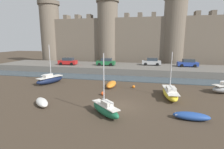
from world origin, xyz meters
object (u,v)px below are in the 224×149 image
sailboat_foreground_centre (105,109)px  mooring_buoy_mid_mud (103,93)px  car_quay_centre_east (152,62)px  rowboat_midflat_centre (191,116)px  mooring_buoy_near_shore (134,87)px  car_quay_east (106,62)px  sailboat_foreground_left (170,93)px  car_quay_west (68,61)px  rowboat_foreground_right (111,84)px  car_quay_centre_west (188,63)px  sailboat_midflat_left (50,80)px  rowboat_near_channel_left (42,102)px

sailboat_foreground_centre → mooring_buoy_mid_mud: 6.01m
sailboat_foreground_centre → car_quay_centre_east: bearing=80.3°
rowboat_midflat_centre → mooring_buoy_mid_mud: rowboat_midflat_centre is taller
mooring_buoy_near_shore → rowboat_midflat_centre: bearing=-57.4°
mooring_buoy_mid_mud → car_quay_east: car_quay_east is taller
sailboat_foreground_left → mooring_buoy_mid_mud: bearing=-173.5°
sailboat_foreground_left → car_quay_west: (-20.76, 14.77, 1.56)m
rowboat_foreground_right → car_quay_centre_east: car_quay_centre_east is taller
car_quay_west → sailboat_foreground_centre: bearing=-56.3°
car_quay_centre_west → car_quay_east: (-17.31, -1.76, 0.00)m
rowboat_midflat_centre → sailboat_foreground_left: bearing=101.3°
sailboat_midflat_left → car_quay_west: (-2.52, 11.63, 1.50)m
rowboat_near_channel_left → rowboat_midflat_centre: (14.94, -0.23, -0.02)m
rowboat_near_channel_left → mooring_buoy_mid_mud: rowboat_near_channel_left is taller
car_quay_east → car_quay_west: bearing=-173.7°
sailboat_foreground_left → mooring_buoy_mid_mud: 8.35m
sailboat_foreground_left → mooring_buoy_near_shore: bearing=145.2°
sailboat_midflat_left → sailboat_foreground_left: bearing=-9.8°
car_quay_centre_east → car_quay_west: same height
rowboat_near_channel_left → rowboat_midflat_centre: 14.94m
mooring_buoy_mid_mud → mooring_buoy_near_shore: (3.52, 4.26, -0.03)m
sailboat_midflat_left → mooring_buoy_mid_mud: bearing=-22.3°
car_quay_centre_east → rowboat_midflat_centre: bearing=-82.0°
rowboat_midflat_centre → car_quay_centre_west: bearing=80.3°
rowboat_foreground_right → car_quay_centre_east: bearing=68.5°
sailboat_midflat_left → rowboat_near_channel_left: sailboat_midflat_left is taller
rowboat_midflat_centre → car_quay_west: (-21.96, 20.76, 1.78)m
sailboat_foreground_centre → sailboat_foreground_left: bearing=45.8°
sailboat_midflat_left → rowboat_foreground_right: sailboat_midflat_left is taller
sailboat_midflat_left → rowboat_near_channel_left: bearing=-63.2°
rowboat_midflat_centre → mooring_buoy_mid_mud: (-9.49, 5.05, -0.12)m
mooring_buoy_mid_mud → mooring_buoy_near_shore: size_ratio=1.15×
sailboat_foreground_left → rowboat_near_channel_left: 14.90m
car_quay_centre_east → sailboat_foreground_centre: bearing=-99.7°
rowboat_midflat_centre → rowboat_foreground_right: bearing=135.2°
sailboat_midflat_left → car_quay_centre_west: 27.55m
rowboat_foreground_right → mooring_buoy_mid_mud: size_ratio=7.31×
sailboat_foreground_left → sailboat_foreground_centre: bearing=-134.2°
sailboat_foreground_centre → rowboat_foreground_right: sailboat_foreground_centre is taller
mooring_buoy_mid_mud → car_quay_centre_west: 22.93m
mooring_buoy_near_shore → car_quay_east: bearing=120.5°
sailboat_midflat_left → mooring_buoy_near_shore: size_ratio=14.56×
mooring_buoy_mid_mud → sailboat_foreground_centre: bearing=-72.3°
car_quay_west → rowboat_near_channel_left: bearing=-71.1°
rowboat_near_channel_left → car_quay_centre_west: 30.06m
rowboat_midflat_centre → mooring_buoy_mid_mud: 10.75m
sailboat_foreground_left → car_quay_centre_west: size_ratio=1.33×
mooring_buoy_mid_mud → car_quay_east: 17.21m
mooring_buoy_mid_mud → car_quay_east: (-3.79, 16.68, 1.90)m
sailboat_foreground_left → rowboat_near_channel_left: bearing=-157.2°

